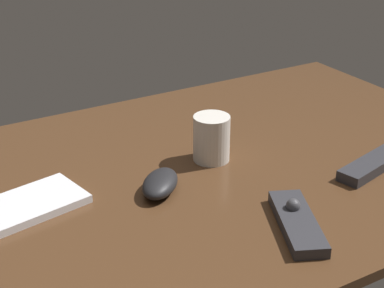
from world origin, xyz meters
The scene contains 5 objects.
desk centered at (0.00, 0.00, 1.00)cm, with size 140.00×84.00×2.00cm, color #4C301C.
computer_mouse centered at (-7.68, -3.76, 3.75)cm, with size 11.19×6.16×3.51cm, color black.
media_remote centered at (6.56, -26.21, 3.11)cm, with size 13.01×19.39×3.73cm.
tv_remote centered at (32.65, -17.52, 3.10)cm, with size 17.73×4.82×2.19cm, color #2D2D33.
coffee_mug centered at (7.66, 2.73, 6.80)cm, with size 7.50×7.50×9.60cm, color silver.
Camera 1 is at (-53.92, -93.82, 59.76)cm, focal length 58.07 mm.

